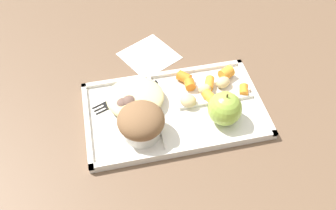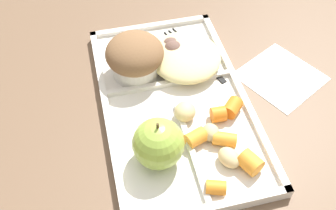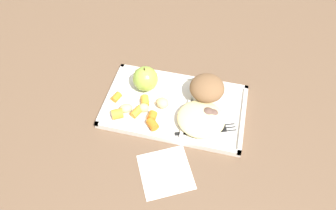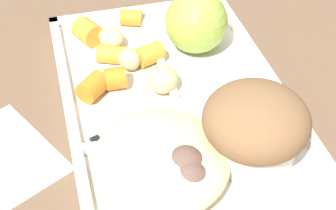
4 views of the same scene
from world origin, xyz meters
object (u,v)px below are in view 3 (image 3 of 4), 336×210
Objects in this scene: green_apple at (145,79)px; lunch_tray at (175,107)px; plastic_fork at (209,130)px; bran_muffin at (207,90)px.

lunch_tray is at bearing -26.50° from green_apple.
lunch_tray reaches higher than plastic_fork.
green_apple is 0.84× the size of bran_muffin.
lunch_tray is 4.83× the size of green_apple.
green_apple is 0.17m from bran_muffin.
lunch_tray is 4.04× the size of bran_muffin.
lunch_tray is at bearing 151.79° from plastic_fork.
bran_muffin is (0.17, 0.00, 0.00)m from green_apple.
bran_muffin is 0.11m from plastic_fork.
green_apple is 0.23m from plastic_fork.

